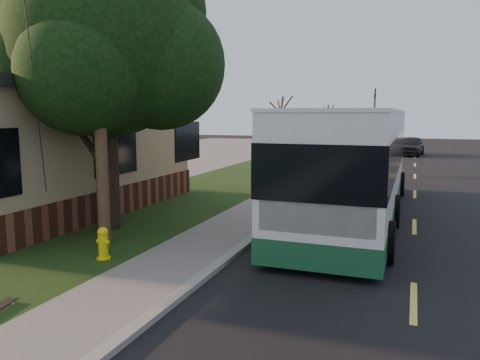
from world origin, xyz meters
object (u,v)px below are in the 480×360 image
bare_tree_near (280,134)px  traffic_signal (374,116)px  utility_pole (97,58)px  leafy_tree (108,46)px  dumpster (92,183)px  distant_car (410,146)px  bare_tree_far (325,130)px  skateboarder (104,202)px  fire_hydrant (103,243)px  transit_bus (355,161)px

bare_tree_near → traffic_signal: 16.52m
utility_pole → traffic_signal: size_ratio=1.65×
leafy_tree → dumpster: 6.61m
traffic_signal → distant_car: traffic_signal is taller
bare_tree_near → bare_tree_far: bare_tree_near is taller
traffic_signal → skateboarder: 32.03m
bare_tree_near → skateboarder: size_ratio=2.85×
bare_tree_far → fire_hydrant: bearing=-89.2°
bare_tree_near → distant_car: 15.38m
traffic_signal → dumpster: 29.19m
fire_hydrant → bare_tree_near: (-0.90, 18.00, 1.72)m
traffic_signal → fire_hydrant: bearing=-95.2°
bare_tree_far → skateboarder: (-1.37, -27.57, -1.18)m
bare_tree_far → distant_car: bare_tree_far is taller
leafy_tree → dumpster: size_ratio=5.10×
bare_tree_near → bare_tree_far: 12.01m
bare_tree_far → traffic_signal: traffic_signal is taller
fire_hydrant → bare_tree_far: size_ratio=0.18×
leafy_tree → bare_tree_near: 15.66m
utility_pole → dumpster: bearing=130.4°
distant_car → bare_tree_near: bearing=-110.7°
transit_bus → distant_car: bearing=86.6°
bare_tree_far → distant_car: size_ratio=0.88×
traffic_signal → transit_bus: 27.31m
bare_tree_near → traffic_signal: traffic_signal is taller
fire_hydrant → bare_tree_near: size_ratio=0.17×
utility_pole → leafy_tree: bearing=117.6°
bare_tree_near → traffic_signal: (4.00, 16.00, 1.01)m
utility_pole → distant_car: utility_pole is taller
leafy_tree → bare_tree_near: size_ratio=1.81×
leafy_tree → traffic_signal: bearing=81.5°
utility_pole → dumpster: (-4.33, 5.09, -3.92)m
dumpster → leafy_tree: bearing=-44.7°
utility_pole → distant_car: 31.59m
traffic_signal → dumpster: bearing=-106.2°
leafy_tree → skateboarder: (-0.20, -0.22, -4.34)m
transit_bus → skateboarder: size_ratio=8.41×
skateboarder → distant_car: skateboarder is taller
bare_tree_near → transit_bus: (5.61, -11.23, -0.32)m
fire_hydrant → transit_bus: 8.37m
utility_pole → leafy_tree: size_ratio=1.16×
bare_tree_near → skateboarder: bare_tree_near is taller
skateboarder → distant_car: bearing=-105.8°
dumpster → skateboarder: bearing=-48.2°
leafy_tree → dumpster: leafy_tree is taller
fire_hydrant → transit_bus: (4.71, 6.77, 1.40)m
traffic_signal → skateboarder: bearing=-98.8°
dumpster → distant_car: size_ratio=0.33×
bare_tree_near → skateboarder: (-0.87, -15.57, -1.33)m
fire_hydrant → utility_pole: 4.37m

